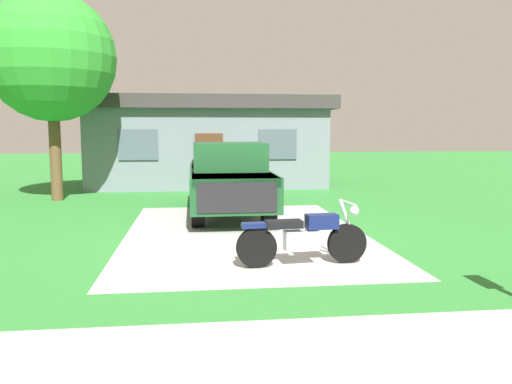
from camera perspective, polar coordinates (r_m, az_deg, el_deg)
ground_plane at (r=11.09m, az=-1.25°, el=-4.62°), size 80.00×80.00×0.00m
driveway_pad at (r=11.09m, az=-1.25°, el=-4.60°), size 5.07×7.77×0.01m
sidewalk_strip at (r=5.41m, az=5.20°, el=-17.30°), size 36.00×1.80×0.01m
motorcycle at (r=8.47m, az=5.33°, el=-5.01°), size 2.21×0.70×1.09m
pickup_truck at (r=13.62m, az=-3.15°, el=1.57°), size 2.03×5.64×1.90m
shade_tree at (r=17.47m, az=-21.88°, el=13.72°), size 3.97×3.97×6.44m
neighbor_house at (r=21.18m, az=-5.44°, el=5.73°), size 9.60×5.60×3.50m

